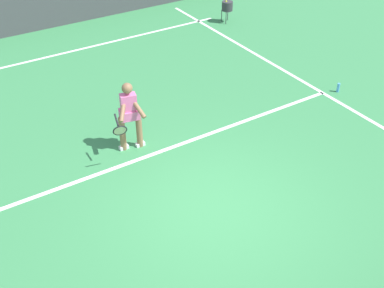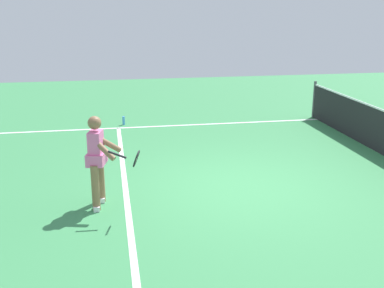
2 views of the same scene
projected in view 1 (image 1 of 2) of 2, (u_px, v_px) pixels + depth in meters
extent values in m
plane|color=#38844C|center=(215.00, 207.00, 8.96)|extent=(26.93, 26.93, 0.00)
cube|color=#47474C|center=(36.00, 7.00, 15.47)|extent=(14.46, 0.24, 1.46)
cube|color=white|center=(64.00, 53.00, 14.38)|extent=(10.46, 0.10, 0.01)
cube|color=white|center=(161.00, 151.00, 10.37)|extent=(9.46, 0.10, 0.01)
cylinder|color=#8C6647|center=(139.00, 131.00, 10.32)|extent=(0.13, 0.13, 0.78)
cylinder|color=#8C6647|center=(123.00, 134.00, 10.23)|extent=(0.13, 0.13, 0.78)
cube|color=white|center=(140.00, 144.00, 10.52)|extent=(0.20, 0.10, 0.08)
cube|color=white|center=(124.00, 147.00, 10.43)|extent=(0.20, 0.10, 0.08)
cube|color=pink|center=(129.00, 106.00, 9.90)|extent=(0.36, 0.27, 0.52)
cube|color=pink|center=(129.00, 114.00, 10.01)|extent=(0.45, 0.36, 0.20)
sphere|color=#8C6647|center=(127.00, 88.00, 9.67)|extent=(0.22, 0.22, 0.22)
cylinder|color=#8C6647|center=(138.00, 107.00, 9.81)|extent=(0.18, 0.49, 0.37)
cylinder|color=#8C6647|center=(123.00, 110.00, 9.73)|extent=(0.37, 0.43, 0.37)
cylinder|color=black|center=(116.00, 120.00, 9.50)|extent=(0.10, 0.29, 0.14)
torus|color=black|center=(120.00, 131.00, 9.30)|extent=(0.30, 0.18, 0.28)
cylinder|color=beige|center=(120.00, 131.00, 9.30)|extent=(0.25, 0.14, 0.23)
cylinder|color=#333338|center=(227.00, 6.00, 16.07)|extent=(0.36, 0.36, 0.30)
cylinder|color=#333338|center=(226.00, 18.00, 16.13)|extent=(0.02, 0.02, 0.40)
cylinder|color=#333338|center=(228.00, 14.00, 16.41)|extent=(0.02, 0.02, 0.40)
cylinder|color=#333338|center=(222.00, 16.00, 16.30)|extent=(0.02, 0.02, 0.40)
sphere|color=#D1E533|center=(226.00, 1.00, 15.96)|extent=(0.07, 0.07, 0.07)
cylinder|color=#4C9EE5|center=(338.00, 88.00, 12.42)|extent=(0.07, 0.07, 0.24)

